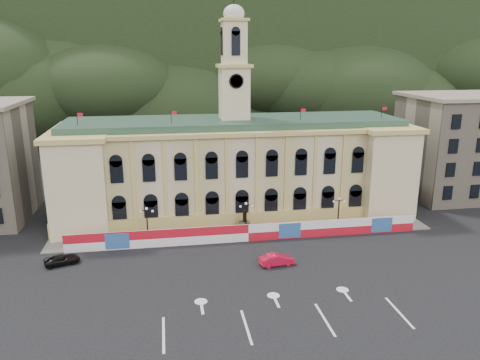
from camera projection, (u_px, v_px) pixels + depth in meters
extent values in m
plane|color=black|center=(272.00, 293.00, 51.96)|extent=(260.00, 260.00, 0.00)
cube|color=black|center=(192.00, 62.00, 169.77)|extent=(230.00, 70.00, 44.00)
cube|color=#595651|center=(302.00, 39.00, 154.07)|extent=(22.00, 8.00, 14.00)
cube|color=#595651|center=(36.00, 51.00, 140.30)|extent=(16.00, 7.00, 10.00)
cube|color=beige|center=(234.00, 171.00, 76.74)|extent=(55.00, 15.00, 14.00)
cube|color=tan|center=(242.00, 220.00, 70.86)|extent=(56.00, 0.80, 2.40)
cube|color=tan|center=(234.00, 127.00, 74.79)|extent=(56.20, 16.20, 0.60)
cube|color=#2F4E3D|center=(234.00, 122.00, 74.61)|extent=(53.00, 13.00, 1.20)
cube|color=beige|center=(85.00, 179.00, 72.12)|extent=(8.00, 17.00, 14.00)
cube|color=beige|center=(372.00, 167.00, 79.45)|extent=(8.00, 17.00, 14.00)
cube|color=beige|center=(234.00, 93.00, 73.38)|extent=(4.40, 4.40, 8.00)
cube|color=tan|center=(234.00, 66.00, 72.26)|extent=(5.20, 5.20, 0.50)
cube|color=beige|center=(234.00, 44.00, 71.39)|extent=(3.60, 3.60, 6.50)
cube|color=tan|center=(234.00, 20.00, 70.48)|extent=(4.20, 4.20, 0.40)
cylinder|color=black|center=(236.00, 81.00, 70.66)|extent=(2.20, 0.20, 2.20)
ellipsoid|color=silver|center=(234.00, 14.00, 70.24)|extent=(3.20, 3.20, 2.72)
cube|color=tan|center=(463.00, 147.00, 85.76)|extent=(20.00, 16.00, 18.00)
cube|color=gray|center=(470.00, 96.00, 83.28)|extent=(21.00, 17.00, 0.60)
cube|color=red|center=(248.00, 233.00, 65.90)|extent=(50.00, 0.25, 2.50)
cube|color=#2F5B9C|center=(117.00, 241.00, 62.96)|extent=(3.20, 0.05, 2.20)
cube|color=#2F5B9C|center=(290.00, 231.00, 66.70)|extent=(3.20, 0.05, 2.20)
cube|color=#2F5B9C|center=(382.00, 225.00, 68.88)|extent=(3.20, 0.05, 2.20)
cube|color=slate|center=(245.00, 233.00, 68.83)|extent=(56.00, 5.50, 0.16)
cube|color=#595651|center=(245.00, 228.00, 68.85)|extent=(1.40, 1.40, 1.80)
cylinder|color=black|center=(245.00, 217.00, 68.39)|extent=(0.60, 0.60, 1.60)
sphere|color=black|center=(245.00, 211.00, 68.15)|extent=(0.44, 0.44, 0.44)
cylinder|color=black|center=(148.00, 241.00, 65.91)|extent=(0.44, 0.44, 0.30)
cylinder|color=black|center=(147.00, 226.00, 65.31)|extent=(0.18, 0.18, 4.80)
cube|color=black|center=(147.00, 210.00, 64.70)|extent=(1.60, 0.08, 0.08)
sphere|color=silver|center=(141.00, 212.00, 64.62)|extent=(0.36, 0.36, 0.36)
sphere|color=silver|center=(152.00, 211.00, 64.87)|extent=(0.36, 0.36, 0.36)
sphere|color=silver|center=(146.00, 209.00, 64.64)|extent=(0.40, 0.40, 0.40)
cylinder|color=black|center=(246.00, 235.00, 68.09)|extent=(0.44, 0.44, 0.30)
cylinder|color=black|center=(246.00, 220.00, 67.50)|extent=(0.18, 0.18, 4.80)
cube|color=black|center=(246.00, 205.00, 66.88)|extent=(1.60, 0.08, 0.08)
sphere|color=silver|center=(240.00, 206.00, 66.80)|extent=(0.36, 0.36, 0.36)
sphere|color=silver|center=(251.00, 206.00, 67.05)|extent=(0.36, 0.36, 0.36)
sphere|color=silver|center=(246.00, 204.00, 66.82)|extent=(0.40, 0.40, 0.40)
cylinder|color=black|center=(337.00, 229.00, 70.28)|extent=(0.44, 0.44, 0.30)
cylinder|color=black|center=(338.00, 215.00, 69.68)|extent=(0.18, 0.18, 4.80)
cube|color=black|center=(339.00, 200.00, 69.06)|extent=(1.60, 0.08, 0.08)
sphere|color=silver|center=(334.00, 202.00, 68.98)|extent=(0.36, 0.36, 0.36)
sphere|color=silver|center=(344.00, 201.00, 69.23)|extent=(0.36, 0.36, 0.36)
sphere|color=silver|center=(339.00, 199.00, 69.00)|extent=(0.40, 0.40, 0.40)
imported|color=red|center=(277.00, 260.00, 58.65)|extent=(2.50, 4.78, 1.47)
imported|color=black|center=(62.00, 260.00, 58.92)|extent=(4.59, 5.51, 1.20)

